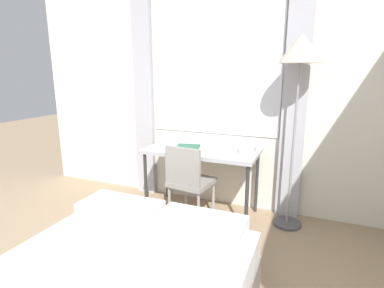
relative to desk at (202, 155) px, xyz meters
name	(u,v)px	position (x,y,z in m)	size (l,w,h in m)	color
wall_back_with_window	(221,89)	(0.08, 0.37, 0.68)	(4.97, 0.13, 2.70)	silver
desk	(202,155)	(0.00, 0.00, 0.00)	(1.19, 0.59, 0.74)	#B2B2B7
desk_chair	(189,179)	(-0.04, -0.27, -0.19)	(0.45, 0.45, 0.84)	gray
standing_lamp	(300,60)	(0.92, 0.08, 0.97)	(0.41, 0.41, 1.89)	#4C4C51
telephone	(248,149)	(0.48, 0.04, 0.10)	(0.17, 0.14, 0.09)	silver
book	(188,147)	(-0.16, -0.01, 0.07)	(0.28, 0.25, 0.02)	#33664C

